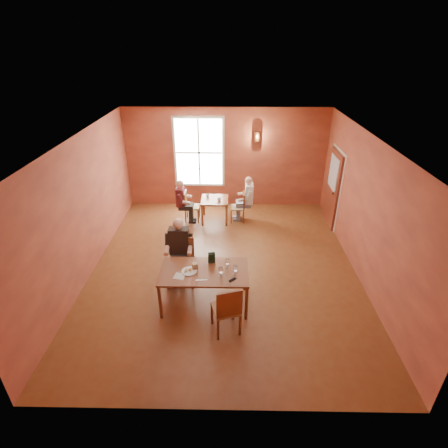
{
  "coord_description": "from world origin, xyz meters",
  "views": [
    {
      "loc": [
        0.12,
        -6.65,
        4.74
      ],
      "look_at": [
        0.0,
        0.2,
        1.05
      ],
      "focal_mm": 28.0,
      "sensor_mm": 36.0,
      "label": 1
    }
  ],
  "objects_px": {
    "chair_diner_white": "(237,207)",
    "diner_maroon": "(191,201)",
    "chair_diner_main": "(183,263)",
    "chair_diner_maroon": "(192,206)",
    "second_table": "(215,210)",
    "diner_main": "(182,257)",
    "chair_empty": "(226,308)",
    "main_table": "(205,287)",
    "diner_white": "(239,201)"
  },
  "relations": [
    {
      "from": "chair_diner_white",
      "to": "diner_maroon",
      "type": "distance_m",
      "value": 1.34
    },
    {
      "from": "chair_diner_main",
      "to": "chair_diner_maroon",
      "type": "relative_size",
      "value": 1.15
    },
    {
      "from": "second_table",
      "to": "diner_maroon",
      "type": "height_order",
      "value": "diner_maroon"
    },
    {
      "from": "chair_diner_maroon",
      "to": "diner_maroon",
      "type": "relative_size",
      "value": 0.73
    },
    {
      "from": "diner_main",
      "to": "chair_empty",
      "type": "distance_m",
      "value": 1.63
    },
    {
      "from": "main_table",
      "to": "diner_maroon",
      "type": "height_order",
      "value": "diner_maroon"
    },
    {
      "from": "second_table",
      "to": "main_table",
      "type": "bearing_deg",
      "value": -90.86
    },
    {
      "from": "chair_diner_white",
      "to": "diner_maroon",
      "type": "relative_size",
      "value": 0.72
    },
    {
      "from": "diner_white",
      "to": "chair_diner_maroon",
      "type": "relative_size",
      "value": 1.42
    },
    {
      "from": "diner_white",
      "to": "diner_main",
      "type": "bearing_deg",
      "value": 157.49
    },
    {
      "from": "chair_empty",
      "to": "second_table",
      "type": "xyz_separation_m",
      "value": [
        -0.37,
        4.3,
        -0.18
      ]
    },
    {
      "from": "main_table",
      "to": "chair_diner_main",
      "type": "height_order",
      "value": "chair_diner_main"
    },
    {
      "from": "second_table",
      "to": "diner_white",
      "type": "distance_m",
      "value": 0.74
    },
    {
      "from": "main_table",
      "to": "diner_white",
      "type": "height_order",
      "value": "diner_white"
    },
    {
      "from": "second_table",
      "to": "diner_maroon",
      "type": "bearing_deg",
      "value": 180.0
    },
    {
      "from": "chair_diner_main",
      "to": "diner_main",
      "type": "relative_size",
      "value": 0.74
    },
    {
      "from": "second_table",
      "to": "chair_diner_white",
      "type": "xyz_separation_m",
      "value": [
        0.65,
        0.0,
        0.1
      ]
    },
    {
      "from": "chair_diner_main",
      "to": "chair_diner_maroon",
      "type": "distance_m",
      "value": 2.95
    },
    {
      "from": "chair_diner_white",
      "to": "second_table",
      "type": "bearing_deg",
      "value": 90.0
    },
    {
      "from": "chair_diner_main",
      "to": "chair_diner_maroon",
      "type": "bearing_deg",
      "value": -88.14
    },
    {
      "from": "diner_main",
      "to": "diner_white",
      "type": "height_order",
      "value": "diner_main"
    },
    {
      "from": "diner_main",
      "to": "chair_diner_main",
      "type": "bearing_deg",
      "value": -90.0
    },
    {
      "from": "chair_diner_white",
      "to": "diner_white",
      "type": "xyz_separation_m",
      "value": [
        0.03,
        0.0,
        0.2
      ]
    },
    {
      "from": "main_table",
      "to": "chair_empty",
      "type": "distance_m",
      "value": 0.83
    },
    {
      "from": "chair_diner_main",
      "to": "diner_white",
      "type": "relative_size",
      "value": 0.81
    },
    {
      "from": "diner_main",
      "to": "chair_diner_maroon",
      "type": "height_order",
      "value": "diner_main"
    },
    {
      "from": "diner_main",
      "to": "diner_white",
      "type": "bearing_deg",
      "value": -112.51
    },
    {
      "from": "main_table",
      "to": "second_table",
      "type": "distance_m",
      "value": 3.6
    },
    {
      "from": "main_table",
      "to": "chair_empty",
      "type": "xyz_separation_m",
      "value": [
        0.43,
        -0.7,
        0.11
      ]
    },
    {
      "from": "chair_empty",
      "to": "diner_maroon",
      "type": "xyz_separation_m",
      "value": [
        -1.05,
        4.3,
        0.1
      ]
    },
    {
      "from": "main_table",
      "to": "chair_diner_main",
      "type": "bearing_deg",
      "value": 127.57
    },
    {
      "from": "diner_main",
      "to": "chair_diner_white",
      "type": "xyz_separation_m",
      "value": [
        1.2,
        2.98,
        -0.25
      ]
    },
    {
      "from": "chair_empty",
      "to": "second_table",
      "type": "relative_size",
      "value": 1.35
    },
    {
      "from": "diner_white",
      "to": "second_table",
      "type": "bearing_deg",
      "value": 90.0
    },
    {
      "from": "chair_diner_main",
      "to": "second_table",
      "type": "relative_size",
      "value": 1.36
    },
    {
      "from": "diner_maroon",
      "to": "chair_diner_maroon",
      "type": "bearing_deg",
      "value": 90.0
    },
    {
      "from": "second_table",
      "to": "chair_diner_maroon",
      "type": "bearing_deg",
      "value": 180.0
    },
    {
      "from": "diner_main",
      "to": "second_table",
      "type": "relative_size",
      "value": 1.82
    },
    {
      "from": "chair_diner_main",
      "to": "chair_empty",
      "type": "xyz_separation_m",
      "value": [
        0.93,
        -1.35,
        -0.0
      ]
    },
    {
      "from": "chair_diner_main",
      "to": "chair_diner_white",
      "type": "bearing_deg",
      "value": -112.21
    },
    {
      "from": "diner_main",
      "to": "chair_diner_maroon",
      "type": "relative_size",
      "value": 1.54
    },
    {
      "from": "chair_empty",
      "to": "chair_diner_maroon",
      "type": "height_order",
      "value": "chair_empty"
    },
    {
      "from": "main_table",
      "to": "chair_diner_white",
      "type": "bearing_deg",
      "value": 78.93
    },
    {
      "from": "chair_empty",
      "to": "second_table",
      "type": "height_order",
      "value": "chair_empty"
    },
    {
      "from": "diner_main",
      "to": "second_table",
      "type": "height_order",
      "value": "diner_main"
    },
    {
      "from": "diner_main",
      "to": "chair_diner_maroon",
      "type": "distance_m",
      "value": 2.99
    },
    {
      "from": "chair_diner_main",
      "to": "second_table",
      "type": "bearing_deg",
      "value": -100.64
    },
    {
      "from": "diner_maroon",
      "to": "second_table",
      "type": "bearing_deg",
      "value": 90.0
    },
    {
      "from": "second_table",
      "to": "diner_maroon",
      "type": "relative_size",
      "value": 0.62
    },
    {
      "from": "diner_main",
      "to": "chair_empty",
      "type": "xyz_separation_m",
      "value": [
        0.93,
        -1.32,
        -0.18
      ]
    }
  ]
}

